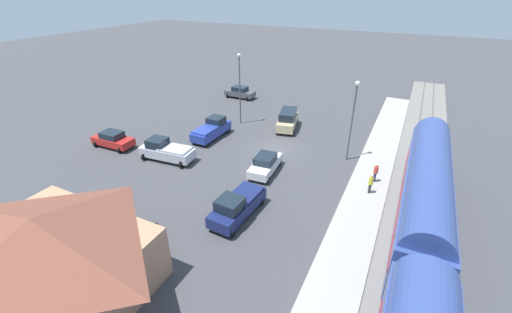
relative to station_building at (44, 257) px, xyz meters
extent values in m
plane|color=#424247|center=(-4.00, -22.00, -2.77)|extent=(200.00, 200.00, 0.00)
cube|color=slate|center=(-18.00, -22.00, -2.68)|extent=(4.80, 70.00, 0.18)
cube|color=#59544C|center=(-18.72, -22.00, -2.53)|extent=(0.10, 70.00, 0.12)
cube|color=#59544C|center=(-17.28, -22.00, -2.53)|extent=(0.10, 70.00, 0.12)
cube|color=#A8A399|center=(-14.00, -22.00, -2.62)|extent=(3.20, 46.00, 0.30)
cube|color=#33478C|center=(-18.00, -15.98, -0.62)|extent=(2.90, 17.32, 3.70)
cube|color=red|center=(-16.54, -15.98, -0.92)|extent=(0.04, 15.94, 0.36)
cylinder|color=#33478C|center=(-18.00, -15.98, 1.13)|extent=(2.75, 16.63, 2.76)
cube|color=tan|center=(0.00, 0.00, -1.04)|extent=(9.79, 8.21, 3.46)
pyramid|color=brown|center=(0.00, 0.00, 1.62)|extent=(10.59, 9.01, 1.87)
cube|color=#4C3323|center=(0.00, -4.13, -1.72)|extent=(1.10, 0.08, 2.10)
cylinder|color=#333338|center=(-14.23, -17.67, -2.04)|extent=(0.22, 0.22, 0.85)
cylinder|color=yellow|center=(-14.23, -17.67, -1.31)|extent=(0.36, 0.36, 0.62)
sphere|color=tan|center=(-14.23, -17.67, -0.88)|extent=(0.24, 0.24, 0.24)
cylinder|color=#23284C|center=(-14.33, -19.65, -2.04)|extent=(0.22, 0.22, 0.85)
cylinder|color=#CC3F33|center=(-14.33, -19.65, -1.31)|extent=(0.36, 0.36, 0.62)
sphere|color=tan|center=(-14.33, -19.65, -0.88)|extent=(0.24, 0.24, 0.24)
cube|color=#47494F|center=(7.73, -35.68, -2.05)|extent=(4.51, 1.86, 0.76)
cube|color=#19232D|center=(7.73, -35.68, -1.35)|extent=(2.17, 1.63, 0.64)
cylinder|color=black|center=(9.43, -34.88, -2.43)|extent=(0.22, 0.68, 0.68)
cylinder|color=black|center=(9.44, -36.48, -2.43)|extent=(0.22, 0.68, 0.68)
cylinder|color=black|center=(6.03, -34.89, -2.43)|extent=(0.22, 0.68, 0.68)
cylinder|color=black|center=(6.04, -36.49, -2.43)|extent=(0.22, 0.68, 0.68)
cube|color=silver|center=(4.69, -15.23, -1.93)|extent=(5.56, 2.44, 0.92)
cube|color=#19232D|center=(5.71, -15.14, -1.05)|extent=(1.88, 1.87, 0.84)
cylinder|color=black|center=(6.75, -14.18, -2.39)|extent=(0.22, 0.76, 0.76)
cylinder|color=black|center=(6.91, -15.89, -2.39)|extent=(0.22, 0.76, 0.76)
cylinder|color=black|center=(2.47, -14.57, -2.39)|extent=(0.22, 0.76, 0.76)
cylinder|color=black|center=(2.63, -16.28, -2.39)|extent=(0.22, 0.76, 0.76)
cube|color=silver|center=(3.75, -15.32, -1.37)|extent=(3.13, 2.12, 0.20)
cube|color=navy|center=(-5.83, -10.61, -1.93)|extent=(2.26, 5.50, 0.92)
cube|color=#19232D|center=(-5.77, -9.59, -1.05)|extent=(1.82, 1.82, 0.84)
cylinder|color=black|center=(-6.57, -8.42, -2.39)|extent=(0.22, 0.76, 0.76)
cylinder|color=black|center=(-4.85, -8.51, -2.39)|extent=(0.22, 0.76, 0.76)
cylinder|color=black|center=(-6.81, -12.71, -2.39)|extent=(0.22, 0.76, 0.76)
cylinder|color=black|center=(-5.09, -12.81, -2.39)|extent=(0.22, 0.76, 0.76)
cube|color=navy|center=(-5.88, -11.56, -1.37)|extent=(2.02, 3.07, 0.20)
cube|color=white|center=(-4.97, -17.33, -2.05)|extent=(2.16, 4.62, 0.76)
cube|color=#19232D|center=(-4.97, -17.33, -1.35)|extent=(1.77, 2.27, 0.64)
cylinder|color=black|center=(-4.05, -18.97, -2.43)|extent=(0.22, 0.68, 0.68)
cylinder|color=black|center=(-5.64, -19.08, -2.43)|extent=(0.22, 0.68, 0.68)
cylinder|color=black|center=(-4.29, -15.58, -2.43)|extent=(0.22, 0.68, 0.68)
cylinder|color=black|center=(-5.89, -15.69, -2.43)|extent=(0.22, 0.68, 0.68)
cube|color=red|center=(11.77, -14.96, -2.05)|extent=(4.54, 1.94, 0.76)
cube|color=#19232D|center=(11.77, -14.96, -1.35)|extent=(2.20, 1.67, 0.64)
cylinder|color=black|center=(13.45, -14.12, -2.43)|extent=(0.22, 0.68, 0.68)
cylinder|color=black|center=(13.49, -15.72, -2.43)|extent=(0.22, 0.68, 0.68)
cylinder|color=black|center=(10.05, -14.20, -2.43)|extent=(0.22, 0.68, 0.68)
cylinder|color=black|center=(10.09, -15.80, -2.43)|extent=(0.22, 0.68, 0.68)
cube|color=#C6B284|center=(-3.05, -27.82, -1.93)|extent=(2.98, 5.21, 1.00)
cube|color=#19232D|center=(-3.02, -27.97, -0.99)|extent=(2.43, 3.72, 0.88)
cylinder|color=black|center=(-4.31, -26.15, -2.43)|extent=(0.22, 0.68, 0.68)
cylinder|color=black|center=(-2.63, -25.78, -2.43)|extent=(0.22, 0.68, 0.68)
cylinder|color=black|center=(-3.48, -29.86, -2.43)|extent=(0.22, 0.68, 0.68)
cylinder|color=black|center=(-1.80, -29.49, -2.43)|extent=(0.22, 0.68, 0.68)
cube|color=#283D9E|center=(3.68, -21.56, -1.93)|extent=(2.09, 5.45, 0.92)
cube|color=#19232D|center=(3.65, -22.59, -1.05)|extent=(1.77, 1.77, 0.84)
cylinder|color=black|center=(4.48, -23.73, -2.39)|extent=(0.22, 0.76, 0.76)
cylinder|color=black|center=(2.76, -23.69, -2.39)|extent=(0.22, 0.76, 0.76)
cylinder|color=black|center=(4.59, -19.43, -2.39)|extent=(0.22, 0.76, 0.76)
cylinder|color=black|center=(2.87, -19.39, -2.39)|extent=(0.22, 0.76, 0.76)
cube|color=#283D9E|center=(3.70, -20.62, -1.37)|extent=(1.94, 3.02, 0.20)
cylinder|color=#515156|center=(-11.20, -23.17, 0.99)|extent=(0.16, 0.16, 7.51)
sphere|color=#EAE5C6|center=(-11.20, -23.17, 4.93)|extent=(0.44, 0.44, 0.44)
cylinder|color=#515156|center=(2.87, -26.92, 1.27)|extent=(0.16, 0.16, 8.08)
sphere|color=#EAE5C6|center=(2.87, -26.92, 5.50)|extent=(0.44, 0.44, 0.44)
camera|label=1|loc=(-15.75, 6.45, 12.89)|focal=22.92mm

